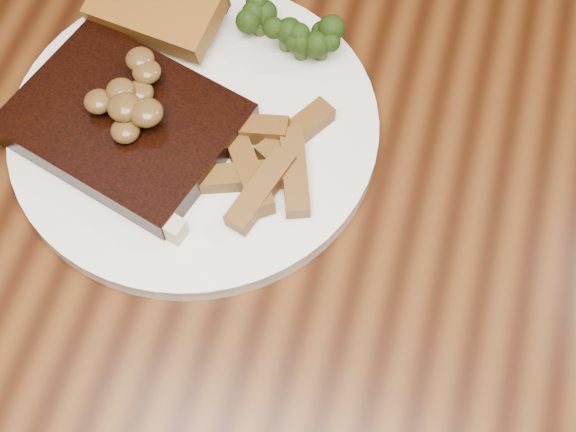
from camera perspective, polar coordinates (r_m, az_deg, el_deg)
name	(u,v)px	position (r m, az deg, el deg)	size (l,w,h in m)	color
dining_table	(303,283)	(0.71, 1.05, -4.79)	(1.60, 0.90, 0.75)	#4E280F
plate	(195,128)	(0.68, -6.63, 6.26)	(0.31, 0.31, 0.01)	white
steak	(125,124)	(0.67, -11.49, 6.46)	(0.17, 0.13, 0.03)	black
steak_bone	(99,187)	(0.64, -13.29, 2.04)	(0.16, 0.02, 0.02)	#BDB592
mushroom_pile	(129,97)	(0.65, -11.25, 8.27)	(0.08, 0.08, 0.03)	brown
garlic_bread	(158,25)	(0.73, -9.20, 13.27)	(0.11, 0.06, 0.02)	#94511A
potato_wedges	(287,155)	(0.64, -0.08, 4.38)	(0.09, 0.09, 0.02)	brown
broccoli_cluster	(286,37)	(0.70, -0.18, 12.58)	(0.06, 0.06, 0.04)	#1F360C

